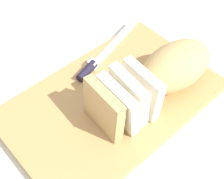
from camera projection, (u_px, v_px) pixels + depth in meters
name	position (u px, v px, depth m)	size (l,w,h in m)	color
ground_plane	(112.00, 104.00, 0.72)	(3.00, 3.00, 0.00)	silver
cutting_board	(112.00, 101.00, 0.71)	(0.47, 0.30, 0.02)	tan
bread_loaf	(160.00, 76.00, 0.67)	(0.30, 0.12, 0.10)	tan
bread_knife	(95.00, 62.00, 0.76)	(0.26, 0.10, 0.02)	silver
crumb_near_knife	(155.00, 78.00, 0.73)	(0.01, 0.01, 0.01)	#A8753D
crumb_near_loaf	(121.00, 78.00, 0.73)	(0.01, 0.01, 0.01)	#A8753D
crumb_stray_left	(115.00, 85.00, 0.72)	(0.01, 0.01, 0.01)	#A8753D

